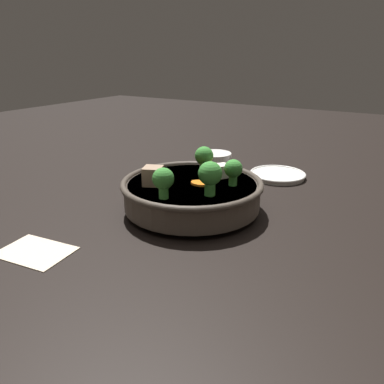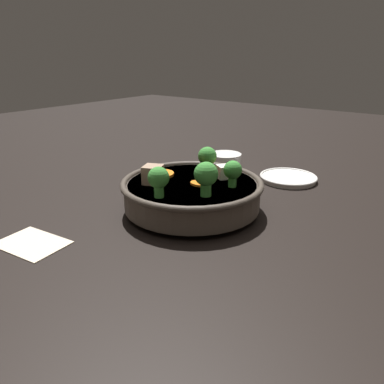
{
  "view_description": "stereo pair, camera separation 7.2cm",
  "coord_description": "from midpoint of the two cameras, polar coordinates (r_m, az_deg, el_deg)",
  "views": [
    {
      "loc": [
        0.35,
        -0.58,
        0.29
      ],
      "look_at": [
        0.0,
        0.0,
        0.04
      ],
      "focal_mm": 35.0,
      "sensor_mm": 36.0,
      "label": 1
    },
    {
      "loc": [
        0.41,
        -0.54,
        0.29
      ],
      "look_at": [
        0.0,
        0.0,
        0.04
      ],
      "focal_mm": 35.0,
      "sensor_mm": 36.0,
      "label": 2
    }
  ],
  "objects": [
    {
      "name": "ground_plane",
      "position": [
        0.73,
        -2.81,
        -2.86
      ],
      "size": [
        3.0,
        3.0,
        0.0
      ],
      "primitive_type": "plane",
      "color": "black"
    },
    {
      "name": "tea_cup",
      "position": [
        0.93,
        1.39,
        4.32
      ],
      "size": [
        0.08,
        0.08,
        0.06
      ],
      "color": "white",
      "rests_on": "ground_plane"
    },
    {
      "name": "napkin",
      "position": [
        0.65,
        -25.78,
        -8.22
      ],
      "size": [
        0.12,
        0.09,
        0.0
      ],
      "color": "beige",
      "rests_on": "ground_plane"
    },
    {
      "name": "side_saucer",
      "position": [
        0.94,
        10.79,
        2.58
      ],
      "size": [
        0.14,
        0.14,
        0.01
      ],
      "color": "white",
      "rests_on": "ground_plane"
    },
    {
      "name": "stirfry_bowl",
      "position": [
        0.71,
        -2.84,
        0.16
      ],
      "size": [
        0.27,
        0.27,
        0.12
      ],
      "color": "#51473D",
      "rests_on": "ground_plane"
    }
  ]
}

